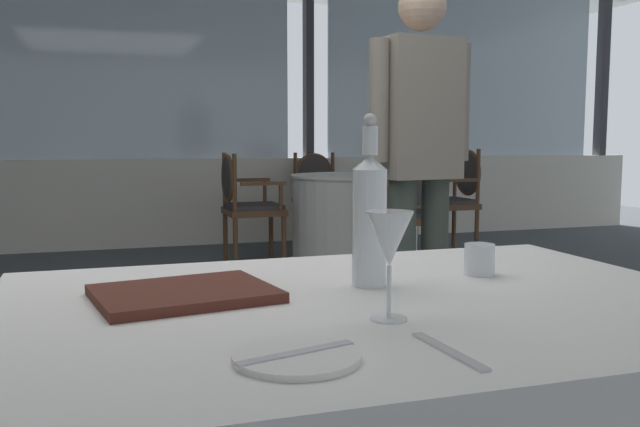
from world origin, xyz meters
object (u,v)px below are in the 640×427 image
at_px(water_bottle, 369,216).
at_px(water_tumbler, 479,259).
at_px(dining_chair_0_1, 455,192).
at_px(diner_person_0, 420,147).
at_px(wine_glass, 390,241).
at_px(side_plate, 299,357).
at_px(dining_chair_0_2, 318,190).
at_px(dining_chair_0_3, 244,199).
at_px(menu_book, 184,294).
at_px(dining_chair_0_0, 406,202).

distance_m(water_bottle, water_tumbler, 0.31).
relative_size(dining_chair_0_1, diner_person_0, 0.54).
bearing_deg(wine_glass, side_plate, -142.34).
height_order(dining_chair_0_2, dining_chair_0_3, dining_chair_0_3).
bearing_deg(side_plate, dining_chair_0_1, 58.68).
bearing_deg(dining_chair_0_2, menu_book, -21.73).
relative_size(water_bottle, menu_book, 1.09).
bearing_deg(water_tumbler, dining_chair_0_2, 76.22).
bearing_deg(water_bottle, menu_book, -179.76).
height_order(water_bottle, dining_chair_0_3, water_bottle).
height_order(water_bottle, wine_glass, water_bottle).
relative_size(side_plate, dining_chair_0_2, 0.20).
distance_m(side_plate, wine_glass, 0.29).
bearing_deg(dining_chair_0_2, water_tumbler, -15.06).
xyz_separation_m(water_bottle, dining_chair_0_0, (1.59, 3.22, -0.30)).
bearing_deg(dining_chair_0_1, side_plate, 57.40).
height_order(wine_glass, dining_chair_0_1, dining_chair_0_1).
distance_m(side_plate, dining_chair_0_0, 4.11).
xyz_separation_m(side_plate, dining_chair_0_3, (0.87, 4.62, -0.19)).
height_order(dining_chair_0_1, diner_person_0, diner_person_0).
relative_size(water_bottle, dining_chair_0_3, 0.39).
relative_size(side_plate, water_tumbler, 2.54).
bearing_deg(water_tumbler, wine_glass, -140.11).
bearing_deg(water_bottle, dining_chair_0_0, 63.66).
xyz_separation_m(dining_chair_0_0, dining_chair_0_2, (-0.04, 1.98, -0.05)).
xyz_separation_m(side_plate, water_tumbler, (0.56, 0.46, 0.03)).
relative_size(water_bottle, diner_person_0, 0.21).
relative_size(dining_chair_0_1, dining_chair_0_3, 1.03).
height_order(water_tumbler, dining_chair_0_0, dining_chair_0_0).
bearing_deg(dining_chair_0_1, menu_book, 53.90).
bearing_deg(dining_chair_0_0, dining_chair_0_1, -44.83).
bearing_deg(dining_chair_0_0, diner_person_0, 155.54).
bearing_deg(water_tumbler, menu_book, -177.47).
relative_size(dining_chair_0_0, diner_person_0, 0.57).
distance_m(dining_chair_0_1, diner_person_0, 3.17).
relative_size(side_plate, diner_person_0, 0.10).
bearing_deg(diner_person_0, dining_chair_0_3, 0.35).
height_order(water_tumbler, menu_book, water_tumbler).
distance_m(wine_glass, menu_book, 0.43).
bearing_deg(dining_chair_0_3, diner_person_0, -84.71).
distance_m(wine_glass, diner_person_0, 2.09).
xyz_separation_m(dining_chair_0_0, dining_chair_0_3, (-1.00, 0.97, -0.03)).
xyz_separation_m(wine_glass, menu_book, (-0.32, 0.27, -0.13)).
xyz_separation_m(dining_chair_0_3, diner_person_0, (0.30, -2.61, 0.46)).
bearing_deg(menu_book, water_tumbler, -7.22).
bearing_deg(wine_glass, diner_person_0, 62.46).
bearing_deg(dining_chair_0_1, wine_glass, 58.43).
relative_size(water_bottle, water_tumbler, 5.05).
height_order(side_plate, dining_chair_0_2, dining_chair_0_2).
bearing_deg(menu_book, side_plate, -85.42).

